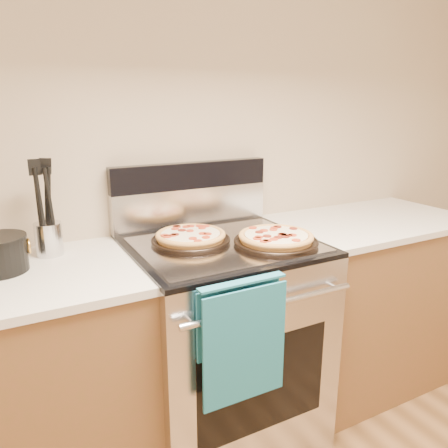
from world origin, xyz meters
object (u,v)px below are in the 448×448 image
pepperoni_pizza_front (276,239)px  utensil_crock (49,239)px  pepperoni_pizza_back (191,237)px  range_body (222,343)px

pepperoni_pizza_front → utensil_crock: 0.90m
pepperoni_pizza_front → pepperoni_pizza_back: bearing=148.1°
range_body → pepperoni_pizza_front: pepperoni_pizza_front is taller
range_body → utensil_crock: bearing=161.8°
pepperoni_pizza_back → pepperoni_pizza_front: (0.30, -0.19, 0.00)m
range_body → pepperoni_pizza_front: size_ratio=2.64×
pepperoni_pizza_front → utensil_crock: bearing=157.5°
pepperoni_pizza_back → utensil_crock: utensil_crock is taller
pepperoni_pizza_front → utensil_crock: (-0.83, 0.34, 0.03)m
pepperoni_pizza_back → range_body: bearing=-25.2°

